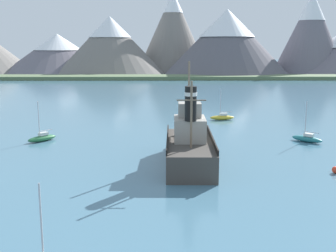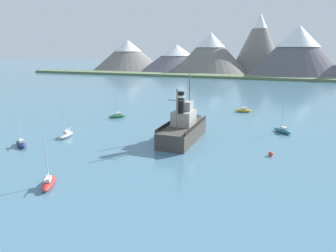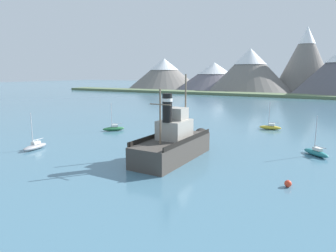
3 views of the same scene
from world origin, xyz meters
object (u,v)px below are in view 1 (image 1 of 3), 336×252
(sailboat_yellow, at_px, (222,117))
(mooring_buoy, at_px, (335,170))
(sailboat_green, at_px, (42,138))
(sailboat_teal, at_px, (307,138))
(old_tugboat, at_px, (189,145))

(sailboat_yellow, bearing_deg, mooring_buoy, -76.73)
(sailboat_green, xyz_separation_m, mooring_buoy, (30.45, -13.24, -0.11))
(sailboat_teal, relative_size, sailboat_green, 1.00)
(old_tugboat, xyz_separation_m, sailboat_teal, (14.76, 9.19, -1.40))
(sailboat_green, relative_size, sailboat_yellow, 1.00)
(old_tugboat, height_order, sailboat_green, old_tugboat)
(old_tugboat, bearing_deg, sailboat_green, 150.32)
(sailboat_teal, bearing_deg, mooring_buoy, -97.34)
(old_tugboat, relative_size, sailboat_yellow, 2.95)
(sailboat_teal, bearing_deg, old_tugboat, -148.09)
(old_tugboat, relative_size, sailboat_green, 2.95)
(sailboat_green, bearing_deg, old_tugboat, -29.68)
(old_tugboat, bearing_deg, mooring_buoy, -14.39)
(sailboat_yellow, xyz_separation_m, mooring_buoy, (6.56, -27.80, -0.11))
(mooring_buoy, bearing_deg, sailboat_green, 156.51)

